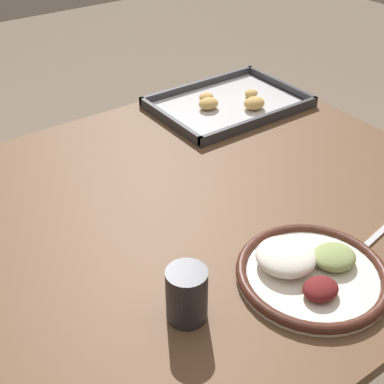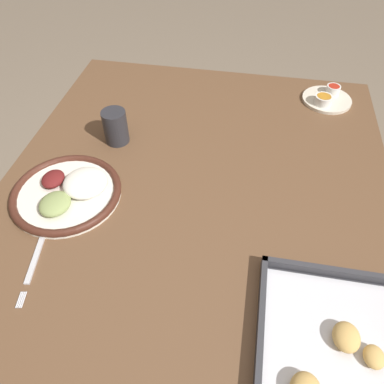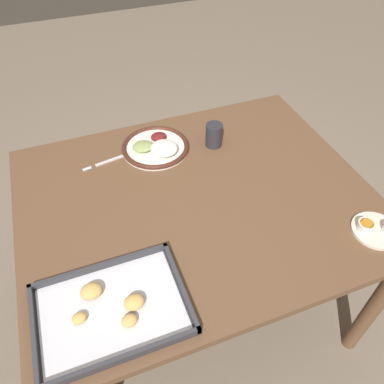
{
  "view_description": "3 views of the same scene",
  "coord_description": "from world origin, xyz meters",
  "px_view_note": "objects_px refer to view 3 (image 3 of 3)",
  "views": [
    {
      "loc": [
        -0.53,
        -0.77,
        1.43
      ],
      "look_at": [
        0.02,
        0.0,
        0.78
      ],
      "focal_mm": 50.0,
      "sensor_mm": 36.0,
      "label": 1
    },
    {
      "loc": [
        0.64,
        0.11,
        1.45
      ],
      "look_at": [
        0.02,
        0.0,
        0.78
      ],
      "focal_mm": 35.0,
      "sensor_mm": 36.0,
      "label": 2
    },
    {
      "loc": [
        0.35,
        0.88,
        1.73
      ],
      "look_at": [
        0.02,
        0.0,
        0.78
      ],
      "focal_mm": 35.0,
      "sensor_mm": 36.0,
      "label": 3
    }
  ],
  "objects_px": {
    "fork": "(112,160)",
    "saucer_plate": "(376,229)",
    "baking_tray": "(111,308)",
    "drinking_cup": "(214,135)",
    "dinner_plate": "(156,147)"
  },
  "relations": [
    {
      "from": "fork",
      "to": "drinking_cup",
      "type": "xyz_separation_m",
      "value": [
        -0.42,
        0.05,
        0.05
      ]
    },
    {
      "from": "dinner_plate",
      "to": "saucer_plate",
      "type": "distance_m",
      "value": 0.87
    },
    {
      "from": "fork",
      "to": "saucer_plate",
      "type": "distance_m",
      "value": 1.0
    },
    {
      "from": "saucer_plate",
      "to": "drinking_cup",
      "type": "height_order",
      "value": "drinking_cup"
    },
    {
      "from": "fork",
      "to": "saucer_plate",
      "type": "height_order",
      "value": "saucer_plate"
    },
    {
      "from": "dinner_plate",
      "to": "drinking_cup",
      "type": "height_order",
      "value": "drinking_cup"
    },
    {
      "from": "dinner_plate",
      "to": "baking_tray",
      "type": "bearing_deg",
      "value": 63.02
    },
    {
      "from": "saucer_plate",
      "to": "dinner_plate",
      "type": "bearing_deg",
      "value": -50.34
    },
    {
      "from": "dinner_plate",
      "to": "drinking_cup",
      "type": "relative_size",
      "value": 2.79
    },
    {
      "from": "saucer_plate",
      "to": "baking_tray",
      "type": "distance_m",
      "value": 0.88
    },
    {
      "from": "dinner_plate",
      "to": "saucer_plate",
      "type": "height_order",
      "value": "dinner_plate"
    },
    {
      "from": "dinner_plate",
      "to": "fork",
      "type": "bearing_deg",
      "value": 0.47
    },
    {
      "from": "baking_tray",
      "to": "drinking_cup",
      "type": "distance_m",
      "value": 0.81
    },
    {
      "from": "drinking_cup",
      "to": "baking_tray",
      "type": "bearing_deg",
      "value": 46.31
    },
    {
      "from": "baking_tray",
      "to": "drinking_cup",
      "type": "xyz_separation_m",
      "value": [
        -0.56,
        -0.59,
        0.04
      ]
    }
  ]
}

